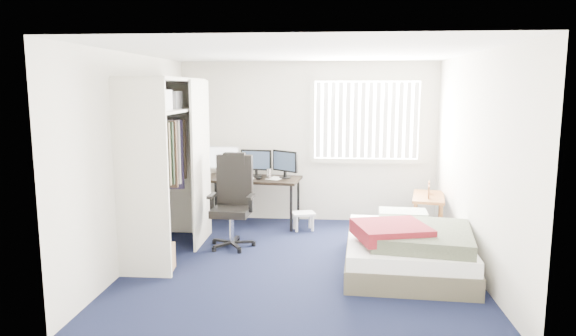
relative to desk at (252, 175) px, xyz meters
The scene contains 10 objects.
ground 2.09m from the desk, 64.20° to the right, with size 4.20×4.20×0.00m, color black.
room_shell 2.09m from the desk, 64.20° to the right, with size 4.20×4.20×4.20m.
window_assembly 1.96m from the desk, ahead, with size 1.72×0.09×1.32m.
closet 1.80m from the desk, 118.95° to the right, with size 0.64×1.84×2.22m.
desk is the anchor object (origin of this frame).
office_chair 1.15m from the desk, 94.71° to the right, with size 0.61×0.61×1.24m.
footstool 1.03m from the desk, 19.99° to the right, with size 0.39×0.34×0.27m.
nightstand 2.65m from the desk, ahead, with size 0.57×0.91×0.76m.
bed 2.86m from the desk, 41.54° to the right, with size 1.50×1.93×0.61m.
pine_box 2.38m from the desk, 110.42° to the right, with size 0.40×0.30×0.30m, color #9F744F.
Camera 1 is at (0.34, -5.94, 2.10)m, focal length 32.00 mm.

